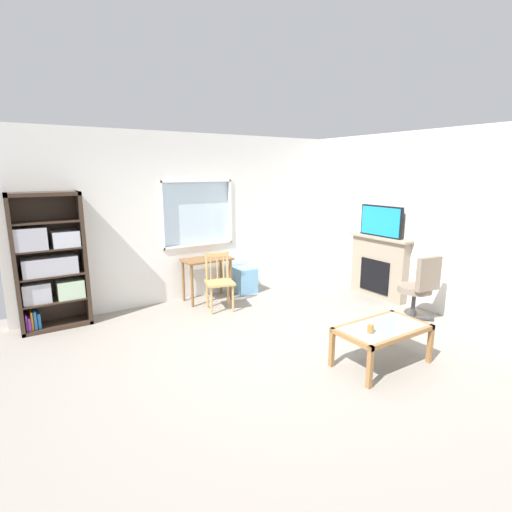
# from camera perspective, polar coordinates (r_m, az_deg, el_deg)

# --- Properties ---
(ground) EXTENTS (6.60, 6.03, 0.02)m
(ground) POSITION_cam_1_polar(r_m,az_deg,el_deg) (5.07, 3.03, -13.26)
(ground) COLOR gray
(wall_back_with_window) EXTENTS (5.60, 0.15, 2.78)m
(wall_back_with_window) POSITION_cam_1_polar(r_m,az_deg,el_deg) (6.82, -9.44, 5.44)
(wall_back_with_window) COLOR silver
(wall_back_with_window) RESTS_ON ground
(wall_right) EXTENTS (0.12, 5.23, 2.78)m
(wall_right) POSITION_cam_1_polar(r_m,az_deg,el_deg) (6.72, 23.40, 4.55)
(wall_right) COLOR silver
(wall_right) RESTS_ON ground
(bookshelf) EXTENTS (0.90, 0.38, 1.89)m
(bookshelf) POSITION_cam_1_polar(r_m,az_deg,el_deg) (6.12, -27.70, -1.03)
(bookshelf) COLOR #38281E
(bookshelf) RESTS_ON ground
(desk_under_window) EXTENTS (0.81, 0.46, 0.73)m
(desk_under_window) POSITION_cam_1_polar(r_m,az_deg,el_deg) (6.69, -7.12, -1.47)
(desk_under_window) COLOR brown
(desk_under_window) RESTS_ON ground
(wooden_chair) EXTENTS (0.51, 0.49, 0.90)m
(wooden_chair) POSITION_cam_1_polar(r_m,az_deg,el_deg) (6.26, -5.35, -3.64)
(wooden_chair) COLOR tan
(wooden_chair) RESTS_ON ground
(plastic_drawer_unit) EXTENTS (0.35, 0.40, 0.46)m
(plastic_drawer_unit) POSITION_cam_1_polar(r_m,az_deg,el_deg) (7.17, -1.72, -3.46)
(plastic_drawer_unit) COLOR #72ADDB
(plastic_drawer_unit) RESTS_ON ground
(fireplace) EXTENTS (0.26, 1.20, 1.07)m
(fireplace) POSITION_cam_1_polar(r_m,az_deg,el_deg) (7.18, 17.30, -1.47)
(fireplace) COLOR gray
(fireplace) RESTS_ON ground
(tv) EXTENTS (0.06, 0.84, 0.52)m
(tv) POSITION_cam_1_polar(r_m,az_deg,el_deg) (7.02, 17.61, 4.82)
(tv) COLOR black
(tv) RESTS_ON fireplace
(office_chair) EXTENTS (0.57, 0.59, 1.00)m
(office_chair) POSITION_cam_1_polar(r_m,az_deg,el_deg) (6.15, 22.58, -3.96)
(office_chair) COLOR #7A6B5B
(office_chair) RESTS_ON ground
(coffee_table) EXTENTS (1.06, 0.60, 0.46)m
(coffee_table) POSITION_cam_1_polar(r_m,az_deg,el_deg) (4.74, 17.81, -10.42)
(coffee_table) COLOR #8C9E99
(coffee_table) RESTS_ON ground
(sippy_cup) EXTENTS (0.07, 0.07, 0.09)m
(sippy_cup) POSITION_cam_1_polar(r_m,az_deg,el_deg) (4.50, 16.22, -10.02)
(sippy_cup) COLOR orange
(sippy_cup) RESTS_ON coffee_table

